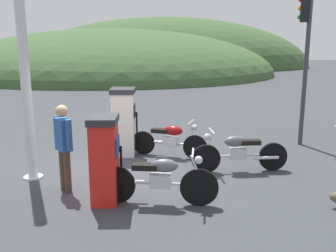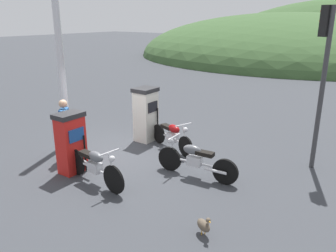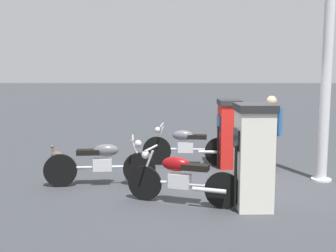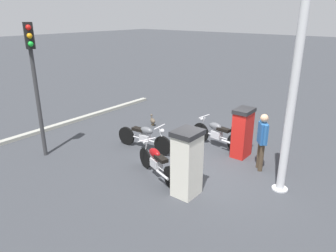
{
  "view_description": "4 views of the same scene",
  "coord_description": "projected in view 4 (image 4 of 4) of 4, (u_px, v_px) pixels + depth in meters",
  "views": [
    {
      "loc": [
        0.86,
        -7.79,
        2.78
      ],
      "look_at": [
        0.83,
        -0.45,
        1.17
      ],
      "focal_mm": 40.09,
      "sensor_mm": 36.0,
      "label": 1
    },
    {
      "loc": [
        6.48,
        -6.47,
        3.81
      ],
      "look_at": [
        1.32,
        0.5,
        1.02
      ],
      "focal_mm": 36.57,
      "sensor_mm": 36.0,
      "label": 2
    },
    {
      "loc": [
        1.08,
        8.07,
        2.26
      ],
      "look_at": [
        1.13,
        0.59,
        1.24
      ],
      "focal_mm": 44.71,
      "sensor_mm": 36.0,
      "label": 3
    },
    {
      "loc": [
        -4.28,
        7.04,
        4.3
      ],
      "look_at": [
        1.32,
        0.27,
        1.13
      ],
      "focal_mm": 33.57,
      "sensor_mm": 36.0,
      "label": 4
    }
  ],
  "objects": [
    {
      "name": "fuel_pump_near",
      "position": [
        242.0,
        132.0,
        9.77
      ],
      "size": [
        0.54,
        0.72,
        1.56
      ],
      "color": "red",
      "rests_on": "ground"
    },
    {
      "name": "road_edge_kerb",
      "position": [
        74.0,
        121.0,
        13.1
      ],
      "size": [
        0.5,
        8.87,
        0.12
      ],
      "color": "#9E9E93",
      "rests_on": "ground"
    },
    {
      "name": "canopy_support_pole",
      "position": [
        291.0,
        108.0,
        7.38
      ],
      "size": [
        0.4,
        0.4,
        4.55
      ],
      "color": "silver",
      "rests_on": "ground"
    },
    {
      "name": "motorcycle_extra",
      "position": [
        145.0,
        137.0,
        10.33
      ],
      "size": [
        2.15,
        0.56,
        0.96
      ],
      "color": "black",
      "rests_on": "ground"
    },
    {
      "name": "wandering_duck",
      "position": [
        153.0,
        121.0,
        12.65
      ],
      "size": [
        0.42,
        0.32,
        0.44
      ],
      "color": "brown",
      "rests_on": "ground"
    },
    {
      "name": "attendant_person",
      "position": [
        262.0,
        138.0,
        8.85
      ],
      "size": [
        0.43,
        0.5,
        1.68
      ],
      "color": "#473828",
      "rests_on": "ground"
    },
    {
      "name": "fuel_pump_far",
      "position": [
        187.0,
        163.0,
        7.63
      ],
      "size": [
        0.65,
        0.71,
        1.71
      ],
      "color": "silver",
      "rests_on": "ground"
    },
    {
      "name": "ground_plane",
      "position": [
        209.0,
        170.0,
        9.14
      ],
      "size": [
        120.0,
        120.0,
        0.0
      ],
      "primitive_type": "plane",
      "color": "#383A3F"
    },
    {
      "name": "motorcycle_far_pump",
      "position": [
        156.0,
        161.0,
        8.6
      ],
      "size": [
        1.89,
        0.83,
        0.94
      ],
      "color": "black",
      "rests_on": "ground"
    },
    {
      "name": "motorcycle_near_pump",
      "position": [
        217.0,
        133.0,
        10.54
      ],
      "size": [
        2.13,
        0.56,
        0.98
      ],
      "color": "black",
      "rests_on": "ground"
    },
    {
      "name": "roadside_traffic_light",
      "position": [
        34.0,
        69.0,
        9.1
      ],
      "size": [
        0.4,
        0.3,
        4.07
      ],
      "color": "#38383A",
      "rests_on": "ground"
    }
  ]
}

